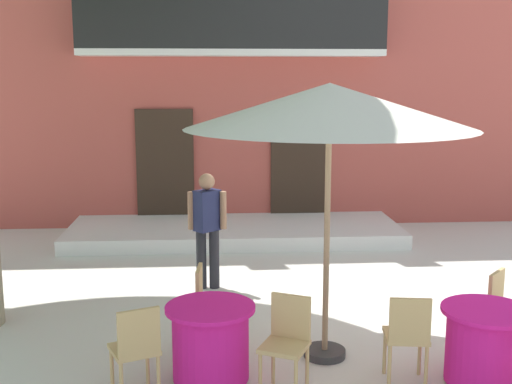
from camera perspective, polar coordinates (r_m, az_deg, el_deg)
name	(u,v)px	position (r m, az deg, el deg)	size (l,w,h in m)	color
ground_plane	(328,317)	(8.07, 6.36, -10.99)	(120.00, 120.00, 0.00)	beige
building_facade	(229,37)	(14.42, -2.43, 13.54)	(13.00, 5.09, 7.50)	#B24C42
entrance_step_platform	(235,232)	(11.72, -1.91, -3.54)	(5.96, 2.04, 0.25)	silver
cafe_table_near_tree	(211,342)	(6.35, -4.05, -13.17)	(0.86, 0.86, 0.76)	#DB1984
cafe_chair_near_tree_0	(136,346)	(6.01, -10.58, -13.31)	(0.52, 0.52, 0.91)	tan
cafe_chair_near_tree_1	(287,338)	(6.10, 2.77, -12.78)	(0.53, 0.53, 0.91)	tan
cafe_chair_near_tree_2	(209,302)	(7.00, -4.18, -9.69)	(0.43, 0.43, 0.91)	tan
cafe_table_middle	(486,346)	(6.63, 19.70, -12.73)	(0.86, 0.86, 0.76)	#DB1984
cafe_chair_middle_0	(505,309)	(7.27, 21.23, -9.62)	(0.57, 0.57, 0.91)	tan
cafe_chair_middle_1	(407,333)	(6.35, 13.29, -12.10)	(0.45, 0.45, 0.91)	tan
cafe_umbrella	(329,107)	(6.41, 6.54, 7.47)	(2.90, 2.90, 2.85)	#997A56
pedestrian_near_entrance	(207,224)	(8.85, -4.34, -2.87)	(0.53, 0.39, 1.62)	#232328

